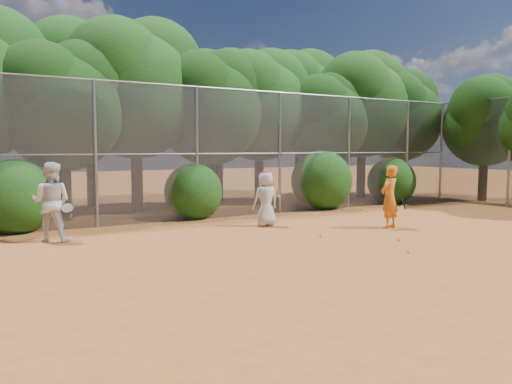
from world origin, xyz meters
TOP-DOWN VIEW (x-y plane):
  - ground at (0.00, 0.00)m, footprint 80.00×80.00m
  - fence_back at (-0.12, 6.00)m, footprint 20.05×0.09m
  - fence_side at (10.00, 3.00)m, footprint 0.09×6.09m
  - tree_2 at (-4.45, 7.83)m, footprint 3.99×3.47m
  - tree_3 at (-1.94, 8.84)m, footprint 4.89×4.26m
  - tree_4 at (0.55, 8.24)m, footprint 4.19×3.64m
  - tree_5 at (3.06, 9.04)m, footprint 4.51×3.92m
  - tree_6 at (5.55, 8.03)m, footprint 3.86×3.36m
  - tree_7 at (8.06, 8.64)m, footprint 4.77×4.14m
  - tree_8 at (10.05, 8.34)m, footprint 4.25×3.70m
  - tree_10 at (-2.93, 11.05)m, footprint 5.15×4.48m
  - tree_11 at (2.06, 10.64)m, footprint 4.64×4.03m
  - tree_12 at (6.56, 11.24)m, footprint 5.02×4.37m
  - tree_13 at (11.45, 5.03)m, footprint 3.86×3.36m
  - bush_0 at (-6.00, 6.30)m, footprint 2.00×2.00m
  - bush_1 at (-1.00, 6.30)m, footprint 1.80×1.80m
  - bush_2 at (4.00, 6.30)m, footprint 2.20×2.20m
  - bush_3 at (7.50, 6.30)m, footprint 1.90×1.90m
  - player_yellow at (2.77, 1.78)m, footprint 0.84×0.62m
  - player_teen at (0.07, 3.77)m, footprint 0.76×0.51m
  - player_white at (-5.40, 4.37)m, footprint 1.12×1.05m
  - ball_0 at (1.57, 0.29)m, footprint 0.07×0.07m
  - ball_1 at (3.85, 3.79)m, footprint 0.07×0.07m
  - ball_2 at (0.69, -0.80)m, footprint 0.07×0.07m
  - ball_3 at (2.62, 1.39)m, footprint 0.07×0.07m
  - ball_4 at (0.31, 1.62)m, footprint 0.07×0.07m
  - ball_5 at (4.61, 4.56)m, footprint 0.07×0.07m

SIDE VIEW (x-z plane):
  - ground at x=0.00m, z-range 0.00..0.00m
  - ball_0 at x=1.57m, z-range 0.00..0.07m
  - ball_1 at x=3.85m, z-range 0.00..0.07m
  - ball_2 at x=0.69m, z-range 0.00..0.07m
  - ball_3 at x=2.62m, z-range 0.00..0.07m
  - ball_4 at x=0.31m, z-range 0.00..0.07m
  - ball_5 at x=4.61m, z-range 0.00..0.07m
  - player_teen at x=0.07m, z-range 0.00..1.55m
  - player_yellow at x=2.77m, z-range 0.00..1.70m
  - bush_1 at x=-1.00m, z-range 0.00..1.80m
  - player_white at x=-5.40m, z-range 0.00..1.85m
  - bush_3 at x=7.50m, z-range 0.00..1.90m
  - bush_0 at x=-6.00m, z-range 0.00..2.00m
  - bush_2 at x=4.00m, z-range 0.00..2.20m
  - fence_side at x=10.00m, z-range 0.04..4.06m
  - fence_back at x=-0.12m, z-range 0.04..4.06m
  - tree_6 at x=5.55m, z-range 0.82..6.11m
  - tree_13 at x=11.45m, z-range 0.82..6.11m
  - tree_2 at x=-4.45m, z-range 0.85..6.32m
  - tree_4 at x=0.55m, z-range 0.89..6.62m
  - tree_8 at x=10.05m, z-range 0.91..6.73m
  - tree_5 at x=3.06m, z-range 0.96..7.13m
  - tree_11 at x=2.06m, z-range 0.99..7.34m
  - tree_7 at x=8.06m, z-range 1.02..7.54m
  - tree_3 at x=-1.94m, z-range 1.04..7.75m
  - tree_12 at x=6.56m, z-range 1.07..7.95m
  - tree_10 at x=-2.93m, z-range 1.10..8.16m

